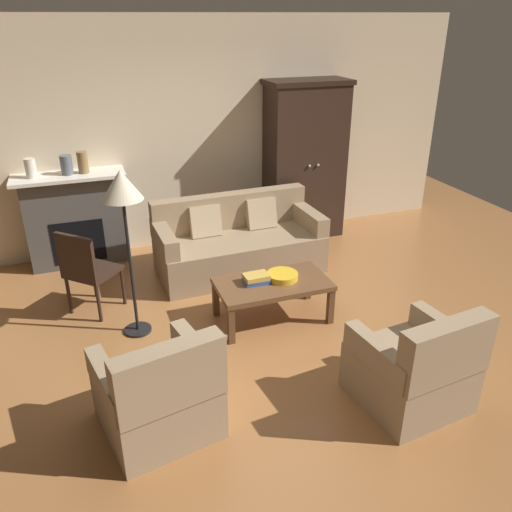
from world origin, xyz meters
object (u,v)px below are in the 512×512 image
at_px(book_stack, 256,278).
at_px(coffee_table, 273,287).
at_px(couch, 238,244).
at_px(armchair_near_right, 414,370).
at_px(mantel_vase_slate, 66,165).
at_px(floor_lamp, 122,195).
at_px(armchair_near_left, 159,395).
at_px(armoire, 305,161).
at_px(mantel_vase_cream, 31,168).
at_px(mantel_vase_bronze, 83,162).
at_px(side_chair_wooden, 86,268).
at_px(fireplace, 75,219).
at_px(fruit_bowl, 282,276).

bearing_deg(book_stack, coffee_table, -15.06).
distance_m(couch, armchair_near_right, 2.76).
bearing_deg(mantel_vase_slate, floor_lamp, -76.18).
relative_size(mantel_vase_slate, armchair_near_left, 0.24).
distance_m(armoire, mantel_vase_cream, 3.34).
height_order(couch, book_stack, couch).
xyz_separation_m(armoire, armchair_near_right, (-0.64, -3.46, -0.71)).
height_order(mantel_vase_bronze, armchair_near_left, mantel_vase_bronze).
relative_size(mantel_vase_cream, armchair_near_left, 0.24).
relative_size(coffee_table, mantel_vase_cream, 5.07).
height_order(book_stack, mantel_vase_bronze, mantel_vase_bronze).
distance_m(armoire, side_chair_wooden, 3.18).
relative_size(armchair_near_left, floor_lamp, 0.57).
distance_m(coffee_table, mantel_vase_cream, 3.04).
relative_size(couch, floor_lamp, 1.22).
distance_m(fireplace, armchair_near_left, 3.20).
xyz_separation_m(book_stack, mantel_vase_cream, (-1.96, 1.96, 0.77)).
distance_m(fireplace, side_chair_wooden, 1.29).
relative_size(mantel_vase_cream, mantel_vase_bronze, 0.87).
distance_m(fruit_bowl, side_chair_wooden, 1.94).
relative_size(mantel_vase_slate, mantel_vase_bronze, 0.88).
bearing_deg(mantel_vase_slate, fruit_bowl, -46.88).
xyz_separation_m(fireplace, couch, (1.77, -0.84, -0.25)).
bearing_deg(fireplace, floor_lamp, -76.31).
xyz_separation_m(armoire, fruit_bowl, (-1.10, -1.92, -0.58)).
bearing_deg(armchair_near_left, side_chair_wooden, 101.13).
bearing_deg(armchair_near_right, armoire, 79.57).
height_order(armoire, book_stack, armoire).
bearing_deg(mantel_vase_slate, side_chair_wooden, -87.77).
distance_m(armoire, mantel_vase_bronze, 2.78).
distance_m(mantel_vase_slate, mantel_vase_bronze, 0.18).
bearing_deg(armchair_near_left, armchair_near_right, -11.11).
height_order(coffee_table, armchair_near_right, armchair_near_right).
xyz_separation_m(fruit_bowl, mantel_vase_bronze, (-1.67, 1.98, 0.79)).
height_order(fruit_bowl, armchair_near_left, armchair_near_left).
distance_m(coffee_table, book_stack, 0.19).
distance_m(couch, mantel_vase_bronze, 2.02).
bearing_deg(mantel_vase_bronze, mantel_vase_cream, 180.00).
distance_m(coffee_table, armchair_near_right, 1.62).
xyz_separation_m(fireplace, coffee_table, (1.74, -2.02, -0.20)).
xyz_separation_m(coffee_table, floor_lamp, (-1.30, 0.23, 1.01)).
height_order(mantel_vase_slate, floor_lamp, floor_lamp).
distance_m(fireplace, mantel_vase_bronze, 0.70).
xyz_separation_m(mantel_vase_slate, armchair_near_right, (2.31, -3.52, -0.91)).
relative_size(armoire, floor_lamp, 1.28).
height_order(mantel_vase_slate, armchair_near_left, mantel_vase_slate).
bearing_deg(fireplace, side_chair_wooden, -87.80).
bearing_deg(coffee_table, book_stack, 164.94).
xyz_separation_m(mantel_vase_bronze, floor_lamp, (0.26, -1.77, 0.13)).
distance_m(mantel_vase_cream, side_chair_wooden, 1.52).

